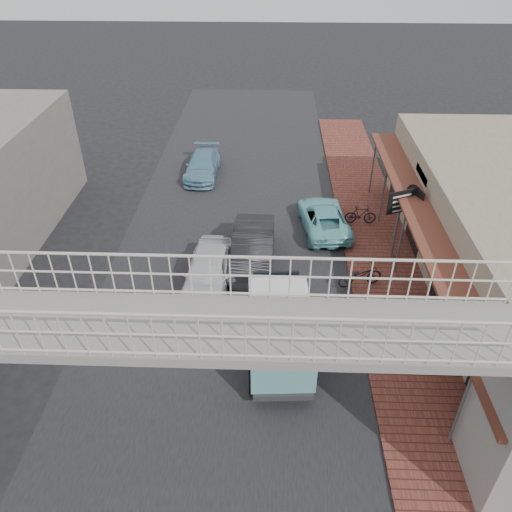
# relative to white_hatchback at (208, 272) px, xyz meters

# --- Properties ---
(ground) EXTENTS (120.00, 120.00, 0.00)m
(ground) POSITION_rel_white_hatchback_xyz_m (0.66, -3.78, -0.76)
(ground) COLOR black
(ground) RESTS_ON ground
(road_strip) EXTENTS (10.00, 60.00, 0.01)m
(road_strip) POSITION_rel_white_hatchback_xyz_m (0.66, -3.78, -0.76)
(road_strip) COLOR black
(road_strip) RESTS_ON ground
(sidewalk) EXTENTS (3.00, 40.00, 0.10)m
(sidewalk) POSITION_rel_white_hatchback_xyz_m (7.16, -0.78, -0.71)
(sidewalk) COLOR brown
(sidewalk) RESTS_ON ground
(footbridge) EXTENTS (16.40, 2.40, 6.34)m
(footbridge) POSITION_rel_white_hatchback_xyz_m (0.66, -7.78, 2.41)
(footbridge) COLOR gray
(footbridge) RESTS_ON ground
(white_hatchback) EXTENTS (2.05, 4.58, 1.53)m
(white_hatchback) POSITION_rel_white_hatchback_xyz_m (0.00, 0.00, 0.00)
(white_hatchback) COLOR silver
(white_hatchback) RESTS_ON ground
(dark_sedan) EXTENTS (1.77, 4.90, 1.61)m
(dark_sedan) POSITION_rel_white_hatchback_xyz_m (1.68, 1.54, 0.04)
(dark_sedan) COLOR black
(dark_sedan) RESTS_ON ground
(angkot_curb) EXTENTS (2.52, 4.54, 1.20)m
(angkot_curb) POSITION_rel_white_hatchback_xyz_m (4.86, 4.63, -0.16)
(angkot_curb) COLOR #78CBD0
(angkot_curb) RESTS_ON ground
(angkot_far) EXTENTS (1.80, 4.23, 1.22)m
(angkot_far) POSITION_rel_white_hatchback_xyz_m (-1.50, 10.12, -0.15)
(angkot_far) COLOR #6798B2
(angkot_far) RESTS_ON ground
(angkot_van) EXTENTS (2.27, 4.54, 2.17)m
(angkot_van) POSITION_rel_white_hatchback_xyz_m (2.75, -3.62, 0.61)
(angkot_van) COLOR black
(angkot_van) RESTS_ON ground
(motorcycle_near) EXTENTS (1.91, 1.10, 0.95)m
(motorcycle_near) POSITION_rel_white_hatchback_xyz_m (5.96, 0.24, -0.19)
(motorcycle_near) COLOR black
(motorcycle_near) RESTS_ON sidewalk
(motorcycle_far) EXTENTS (1.49, 0.42, 0.89)m
(motorcycle_far) POSITION_rel_white_hatchback_xyz_m (6.63, 5.05, -0.22)
(motorcycle_far) COLOR black
(motorcycle_far) RESTS_ON sidewalk
(street_clock) EXTENTS (0.71, 0.68, 2.75)m
(street_clock) POSITION_rel_white_hatchback_xyz_m (7.83, -3.98, 1.62)
(street_clock) COLOR #59595B
(street_clock) RESTS_ON sidewalk
(arrow_sign) EXTENTS (1.98, 1.34, 3.28)m
(arrow_sign) POSITION_rel_white_hatchback_xyz_m (8.37, 2.62, 1.99)
(arrow_sign) COLOR #59595B
(arrow_sign) RESTS_ON sidewalk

